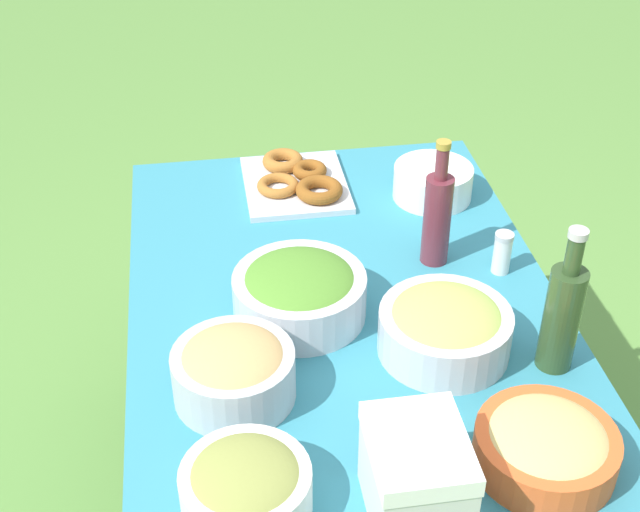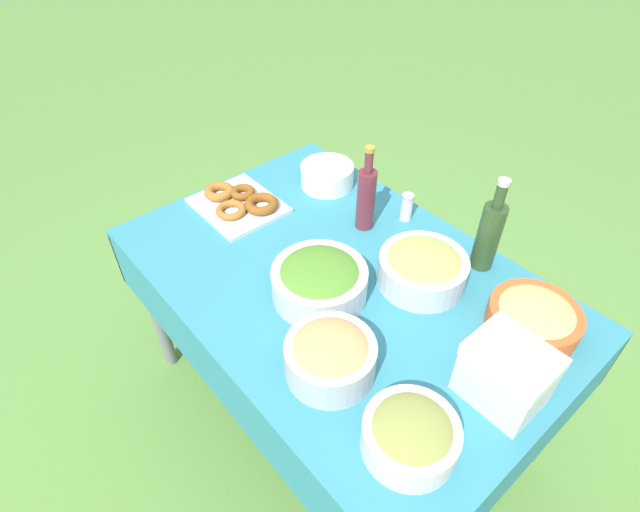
{
  "view_description": "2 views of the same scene",
  "coord_description": "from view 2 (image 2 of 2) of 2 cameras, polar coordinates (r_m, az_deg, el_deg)",
  "views": [
    {
      "loc": [
        1.48,
        -0.29,
        1.92
      ],
      "look_at": [
        -0.03,
        -0.05,
        0.84
      ],
      "focal_mm": 50.0,
      "sensor_mm": 36.0,
      "label": 1
    },
    {
      "loc": [
        0.8,
        -0.77,
        1.81
      ],
      "look_at": [
        -0.04,
        -0.05,
        0.82
      ],
      "focal_mm": 28.0,
      "sensor_mm": 36.0,
      "label": 2
    }
  ],
  "objects": [
    {
      "name": "olive_oil_bottle",
      "position": [
        1.58,
        18.76,
        2.41
      ],
      "size": [
        0.07,
        0.07,
        0.32
      ],
      "color": "#2D4723",
      "rests_on": "picnic_table"
    },
    {
      "name": "donut_platter",
      "position": [
        1.83,
        -9.23,
        6.05
      ],
      "size": [
        0.32,
        0.26,
        0.05
      ],
      "color": "silver",
      "rests_on": "picnic_table"
    },
    {
      "name": "picnic_table",
      "position": [
        1.61,
        2.34,
        -4.69
      ],
      "size": [
        1.38,
        0.93,
        0.73
      ],
      "color": "teal",
      "rests_on": "ground_plane"
    },
    {
      "name": "pasta_bowl",
      "position": [
        1.48,
        23.28,
        -6.44
      ],
      "size": [
        0.25,
        0.25,
        0.09
      ],
      "color": "#E05B28",
      "rests_on": "picnic_table"
    },
    {
      "name": "bread_bowl",
      "position": [
        1.26,
        1.19,
        -11.32
      ],
      "size": [
        0.23,
        0.23,
        0.12
      ],
      "color": "#B2B7BC",
      "rests_on": "picnic_table"
    },
    {
      "name": "ground_plane",
      "position": [
        2.12,
        1.85,
        -16.61
      ],
      "size": [
        14.0,
        14.0,
        0.0
      ],
      "primitive_type": "plane",
      "color": "#609342"
    },
    {
      "name": "wine_bottle",
      "position": [
        1.67,
        5.3,
        6.74
      ],
      "size": [
        0.06,
        0.06,
        0.31
      ],
      "color": "maroon",
      "rests_on": "picnic_table"
    },
    {
      "name": "olive_bowl",
      "position": [
        1.18,
        10.31,
        -19.44
      ],
      "size": [
        0.22,
        0.22,
        0.11
      ],
      "color": "silver",
      "rests_on": "picnic_table"
    },
    {
      "name": "salt_shaker",
      "position": [
        1.76,
        9.88,
        5.55
      ],
      "size": [
        0.04,
        0.04,
        0.1
      ],
      "color": "white",
      "rests_on": "picnic_table"
    },
    {
      "name": "cooler_box",
      "position": [
        1.28,
        20.48,
        -12.52
      ],
      "size": [
        0.19,
        0.15,
        0.17
      ],
      "color": "silver",
      "rests_on": "picnic_table"
    },
    {
      "name": "fruit_bowl",
      "position": [
        1.51,
        11.66,
        -1.3
      ],
      "size": [
        0.27,
        0.27,
        0.12
      ],
      "color": "silver",
      "rests_on": "picnic_table"
    },
    {
      "name": "plate_stack",
      "position": [
        1.91,
        0.81,
        9.19
      ],
      "size": [
        0.2,
        0.2,
        0.08
      ],
      "color": "white",
      "rests_on": "picnic_table"
    },
    {
      "name": "salad_bowl",
      "position": [
        1.44,
        -0.07,
        -2.76
      ],
      "size": [
        0.28,
        0.28,
        0.12
      ],
      "color": "silver",
      "rests_on": "picnic_table"
    }
  ]
}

